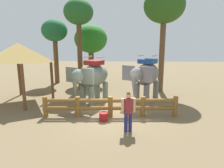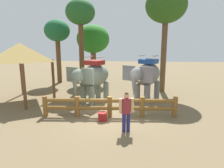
# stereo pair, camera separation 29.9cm
# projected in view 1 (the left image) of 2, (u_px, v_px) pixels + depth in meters

# --- Properties ---
(ground_plane) EXTENTS (60.00, 60.00, 0.00)m
(ground_plane) POSITION_uv_depth(u_px,v_px,m) (110.00, 116.00, 10.23)
(ground_plane) COLOR brown
(log_fence) EXTENTS (6.81, 0.64, 1.05)m
(log_fence) POSITION_uv_depth(u_px,v_px,m) (110.00, 105.00, 10.09)
(log_fence) COLOR brown
(log_fence) RESTS_ON ground
(elephant_near_left) EXTENTS (2.63, 3.38, 2.88)m
(elephant_near_left) POSITION_uv_depth(u_px,v_px,m) (92.00, 77.00, 12.31)
(elephant_near_left) COLOR slate
(elephant_near_left) RESTS_ON ground
(elephant_center) EXTENTS (2.78, 3.42, 2.94)m
(elephant_center) POSITION_uv_depth(u_px,v_px,m) (146.00, 76.00, 12.63)
(elephant_center) COLOR slate
(elephant_center) RESTS_ON ground
(tourist_woman_in_black) EXTENTS (0.60, 0.40, 1.73)m
(tourist_woman_in_black) POSITION_uv_depth(u_px,v_px,m) (128.00, 109.00, 8.32)
(tourist_woman_in_black) COLOR navy
(tourist_woman_in_black) RESTS_ON ground
(thatched_shelter) EXTENTS (4.39, 4.39, 3.68)m
(thatched_shelter) POSITION_uv_depth(u_px,v_px,m) (18.00, 53.00, 12.15)
(thatched_shelter) COLOR brown
(thatched_shelter) RESTS_ON ground
(tree_far_left) EXTENTS (2.22, 2.22, 6.89)m
(tree_far_left) POSITION_uv_depth(u_px,v_px,m) (79.00, 16.00, 15.00)
(tree_far_left) COLOR brown
(tree_far_left) RESTS_ON ground
(tree_back_center) EXTENTS (2.27, 2.27, 5.71)m
(tree_back_center) POSITION_uv_depth(u_px,v_px,m) (55.00, 33.00, 17.78)
(tree_back_center) COLOR brown
(tree_back_center) RESTS_ON ground
(tree_far_right) EXTENTS (2.93, 2.93, 5.25)m
(tree_far_right) POSITION_uv_depth(u_px,v_px,m) (91.00, 40.00, 17.88)
(tree_far_right) COLOR brown
(tree_far_right) RESTS_ON ground
(tree_deep_back) EXTENTS (2.94, 2.94, 7.55)m
(tree_deep_back) POSITION_uv_depth(u_px,v_px,m) (164.00, 8.00, 14.33)
(tree_deep_back) COLOR brown
(tree_deep_back) RESTS_ON ground
(feed_bucket) EXTENTS (0.43, 0.43, 0.40)m
(feed_bucket) POSITION_uv_depth(u_px,v_px,m) (104.00, 117.00, 9.65)
(feed_bucket) COLOR maroon
(feed_bucket) RESTS_ON ground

